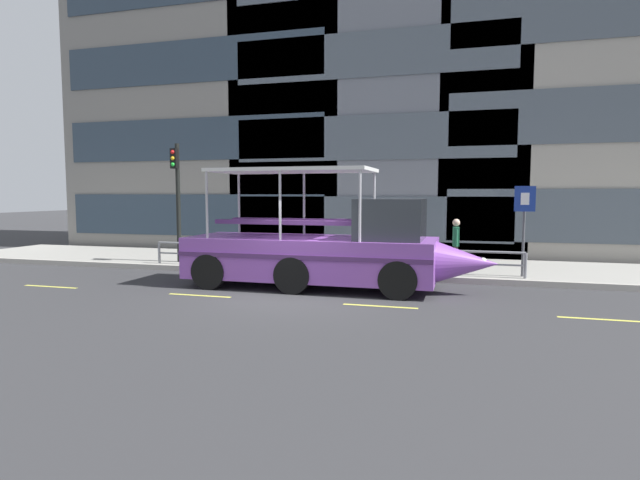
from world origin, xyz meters
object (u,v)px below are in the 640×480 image
parking_sign (524,215)px  duck_tour_boat (328,250)px  pedestrian_near_bow (456,240)px  traffic_light_pole (177,191)px

parking_sign → duck_tour_boat: 6.06m
duck_tour_boat → pedestrian_near_bow: duck_tour_boat is taller
duck_tour_boat → parking_sign: bearing=24.9°
parking_sign → pedestrian_near_bow: 2.16m
pedestrian_near_bow → parking_sign: bearing=-7.8°
traffic_light_pole → pedestrian_near_bow: (9.87, 0.11, -1.57)m
traffic_light_pole → pedestrian_near_bow: 9.99m
traffic_light_pole → pedestrian_near_bow: size_ratio=2.52×
traffic_light_pole → duck_tour_boat: traffic_light_pole is taller
duck_tour_boat → pedestrian_near_bow: size_ratio=5.16×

